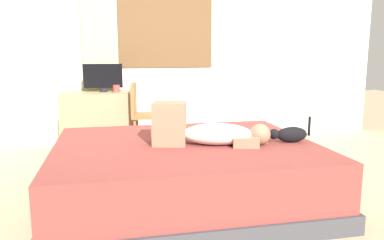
# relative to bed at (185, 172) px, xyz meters

# --- Properties ---
(ground_plane) EXTENTS (16.00, 16.00, 0.00)m
(ground_plane) POSITION_rel_bed_xyz_m (0.12, 0.09, -0.25)
(ground_plane) COLOR tan
(back_wall_with_window) EXTENTS (6.40, 0.14, 2.90)m
(back_wall_with_window) POSITION_rel_bed_xyz_m (0.12, 2.31, 1.21)
(back_wall_with_window) COLOR silver
(back_wall_with_window) RESTS_ON ground
(bed) EXTENTS (2.14, 1.72, 0.50)m
(bed) POSITION_rel_bed_xyz_m (0.00, 0.00, 0.00)
(bed) COLOR #38383D
(bed) RESTS_ON ground
(person_lying) EXTENTS (0.94, 0.45, 0.34)m
(person_lying) POSITION_rel_bed_xyz_m (0.14, -0.09, 0.37)
(person_lying) COLOR silver
(person_lying) RESTS_ON bed
(cat) EXTENTS (0.36, 0.12, 0.21)m
(cat) POSITION_rel_bed_xyz_m (0.84, -0.17, 0.32)
(cat) COLOR black
(cat) RESTS_ON bed
(desk) EXTENTS (0.90, 0.56, 0.74)m
(desk) POSITION_rel_bed_xyz_m (-0.75, 1.91, 0.12)
(desk) COLOR #997A56
(desk) RESTS_ON ground
(tv_monitor) EXTENTS (0.48, 0.10, 0.35)m
(tv_monitor) POSITION_rel_bed_xyz_m (-0.67, 1.91, 0.67)
(tv_monitor) COLOR black
(tv_monitor) RESTS_ON desk
(cup) EXTENTS (0.08, 0.08, 0.09)m
(cup) POSITION_rel_bed_xyz_m (-0.51, 1.84, 0.54)
(cup) COLOR #B23D38
(cup) RESTS_ON desk
(chair_by_desk) EXTENTS (0.43, 0.43, 0.86)m
(chair_by_desk) POSITION_rel_bed_xyz_m (-0.21, 1.67, 0.26)
(chair_by_desk) COLOR brown
(chair_by_desk) RESTS_ON ground
(curtain_left) EXTENTS (0.44, 0.06, 2.36)m
(curtain_left) POSITION_rel_bed_xyz_m (-0.71, 2.19, 0.93)
(curtain_left) COLOR #ADCC75
(curtain_left) RESTS_ON ground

